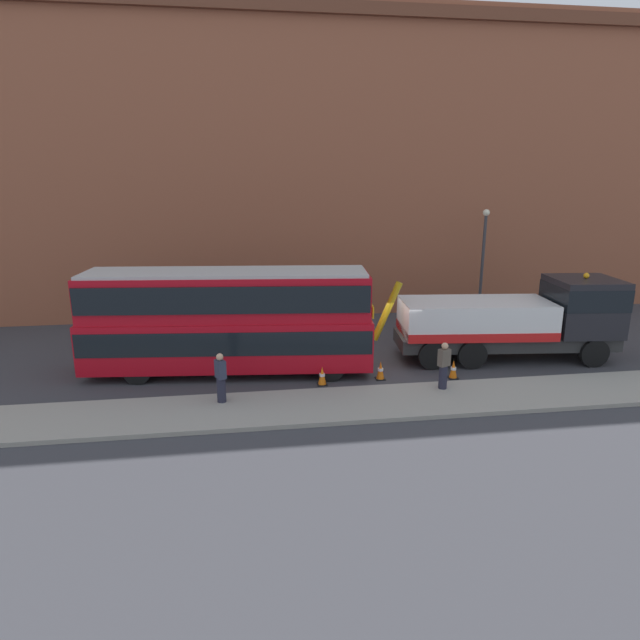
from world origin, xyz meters
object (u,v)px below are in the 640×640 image
pedestrian_bystander (444,366)px  traffic_cone_midway (380,371)px  double_decker_bus (228,318)px  street_lamp (483,254)px  traffic_cone_near_bus (322,376)px  pedestrian_onlooker (221,378)px  traffic_cone_near_truck (453,370)px  recovery_tow_truck (517,318)px

pedestrian_bystander → traffic_cone_midway: pedestrian_bystander is taller
double_decker_bus → pedestrian_bystander: (7.56, -3.15, -1.25)m
pedestrian_bystander → traffic_cone_midway: 2.52m
street_lamp → traffic_cone_near_bus: bearing=-139.1°
pedestrian_onlooker → pedestrian_bystander: 7.79m
traffic_cone_near_bus → double_decker_bus: bearing=151.4°
traffic_cone_near_bus → street_lamp: 13.55m
pedestrian_onlooker → traffic_cone_near_bus: 3.93m
pedestrian_onlooker → traffic_cone_near_truck: bearing=-17.9°
recovery_tow_truck → pedestrian_onlooker: bearing=-159.5°
pedestrian_bystander → double_decker_bus: bearing=44.1°
recovery_tow_truck → traffic_cone_midway: 6.57m
pedestrian_onlooker → street_lamp: (13.59, 10.01, 2.49)m
pedestrian_bystander → traffic_cone_midway: size_ratio=2.38×
double_decker_bus → traffic_cone_midway: (5.67, -1.61, -1.89)m
traffic_cone_near_bus → traffic_cone_near_truck: 5.07m
recovery_tow_truck → traffic_cone_near_bus: (-8.50, -1.80, -1.42)m
recovery_tow_truck → traffic_cone_near_truck: 4.15m
recovery_tow_truck → traffic_cone_near_truck: recovery_tow_truck is taller
double_decker_bus → traffic_cone_near_bus: (3.39, -1.85, -1.89)m
traffic_cone_midway → double_decker_bus: bearing=164.2°
traffic_cone_near_bus → traffic_cone_midway: bearing=6.1°
pedestrian_bystander → recovery_tow_truck: bearing=-77.6°
pedestrian_bystander → traffic_cone_near_bus: 4.41m
recovery_tow_truck → traffic_cone_near_truck: size_ratio=14.21×
traffic_cone_near_truck → street_lamp: (4.90, 8.68, 3.13)m
recovery_tow_truck → pedestrian_onlooker: size_ratio=5.99×
double_decker_bus → pedestrian_bystander: size_ratio=6.55×
pedestrian_onlooker → recovery_tow_truck: bearing=-11.9°
pedestrian_onlooker → traffic_cone_near_bus: bearing=-5.8°
traffic_cone_near_bus → pedestrian_bystander: bearing=-17.3°
traffic_cone_near_truck → traffic_cone_midway: bearing=174.0°
recovery_tow_truck → pedestrian_bystander: (-4.33, -3.10, -0.77)m
pedestrian_onlooker → pedestrian_bystander: bearing=-26.1°
recovery_tow_truck → double_decker_bus: double_decker_bus is taller
pedestrian_bystander → traffic_cone_near_truck: 1.68m
street_lamp → traffic_cone_midway: bearing=-132.5°
traffic_cone_near_bus → pedestrian_onlooker: bearing=-159.2°
traffic_cone_near_bus → traffic_cone_midway: (2.28, 0.25, 0.00)m
double_decker_bus → street_lamp: size_ratio=1.92×
traffic_cone_near_truck → street_lamp: street_lamp is taller
pedestrian_bystander → traffic_cone_near_truck: (0.90, 1.26, -0.64)m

